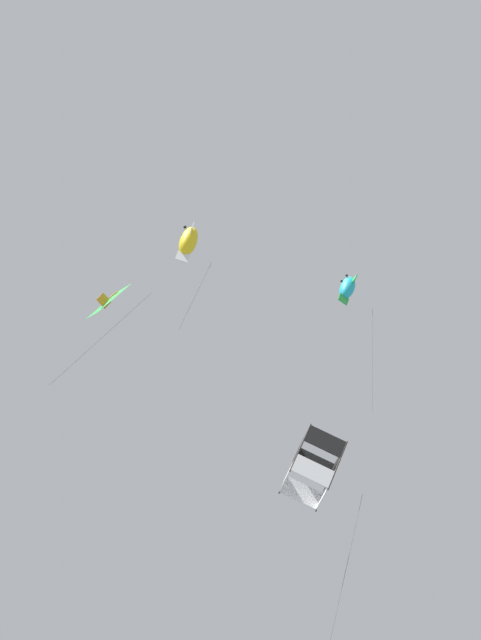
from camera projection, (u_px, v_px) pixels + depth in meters
kite_fish_near_left at (347, 288)px, 40.94m from camera, size 2.19×1.75×9.11m
kite_fish_near_right at (188, 242)px, 31.54m from camera, size 1.72×1.38×6.01m
kite_delta_far_centre at (107, 301)px, 37.31m from camera, size 3.39×3.12×7.06m
kite_box_low_drifter at (313, 467)px, 30.48m from camera, size 3.16×2.87×8.63m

